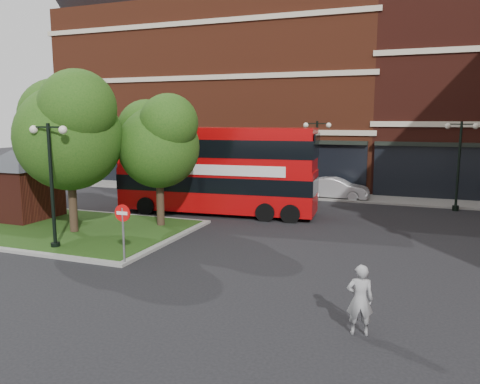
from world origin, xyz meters
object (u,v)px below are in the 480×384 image
at_px(car_silver, 266,187).
at_px(bus, 216,165).
at_px(car_white, 336,188).
at_px(woman, 360,300).

bearing_deg(car_silver, bus, 164.36).
height_order(bus, car_white, bus).
distance_m(bus, woman, 15.22).
bearing_deg(car_white, woman, -168.48).
xyz_separation_m(woman, car_silver, (-7.90, 17.55, -0.11)).
relative_size(bus, woman, 6.23).
distance_m(bus, car_white, 8.98).
height_order(woman, car_white, woman).
xyz_separation_m(woman, car_white, (-3.64, 19.05, -0.18)).
distance_m(woman, car_silver, 19.25).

